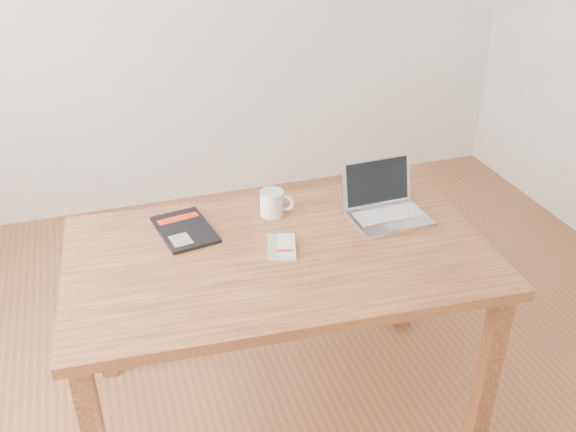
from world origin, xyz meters
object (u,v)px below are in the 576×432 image
object	(u,v)px
white_guidebook	(281,247)
black_guidebook	(185,230)
desk	(280,272)
laptop	(385,205)
coffee_mug	(273,203)

from	to	relation	value
white_guidebook	black_guidebook	xyz separation A→B (m)	(-0.30, 0.22, 0.00)
desk	laptop	size ratio (longest dim) A/B	5.15
desk	white_guidebook	xyz separation A→B (m)	(0.01, 0.01, 0.10)
laptop	coffee_mug	distance (m)	0.43
desk	black_guidebook	xyz separation A→B (m)	(-0.29, 0.23, 0.10)
laptop	coffee_mug	world-z (taller)	laptop
black_guidebook	laptop	bearing A→B (deg)	-18.13
desk	white_guidebook	bearing A→B (deg)	57.39
white_guidebook	coffee_mug	xyz separation A→B (m)	(0.04, 0.24, 0.04)
desk	white_guidebook	world-z (taller)	white_guidebook
desk	white_guidebook	size ratio (longest dim) A/B	8.47
coffee_mug	black_guidebook	bearing A→B (deg)	-155.21
black_guidebook	coffee_mug	size ratio (longest dim) A/B	2.36
desk	black_guidebook	distance (m)	0.39
laptop	coffee_mug	xyz separation A→B (m)	(-0.41, 0.14, 0.01)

